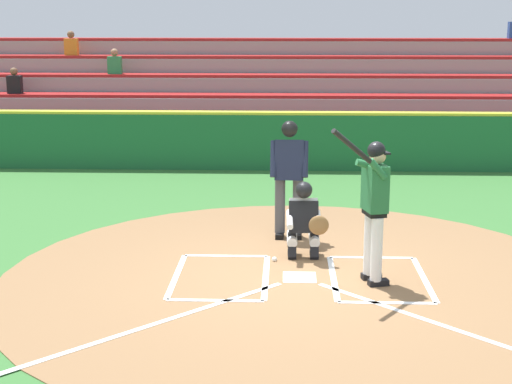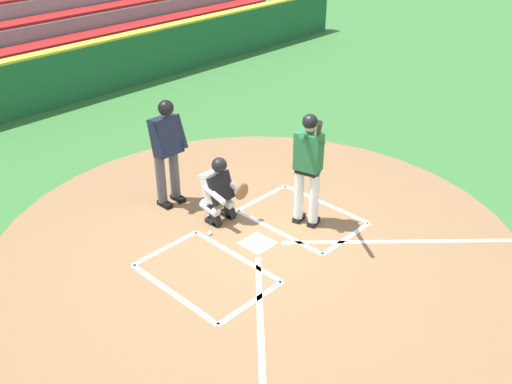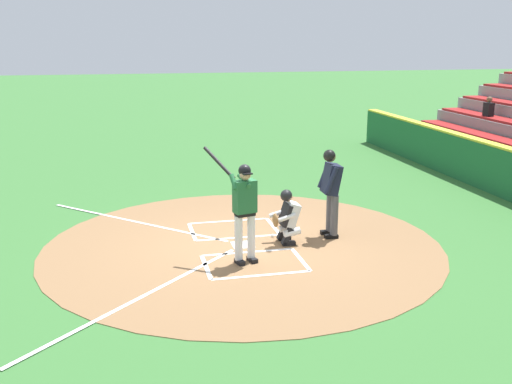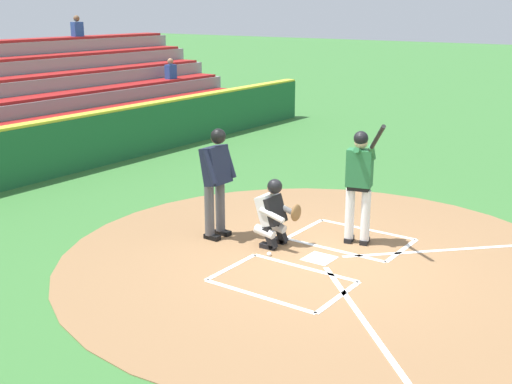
{
  "view_description": "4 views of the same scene",
  "coord_description": "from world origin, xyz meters",
  "views": [
    {
      "loc": [
        0.21,
        9.82,
        3.42
      ],
      "look_at": [
        0.58,
        -0.07,
        1.16
      ],
      "focal_mm": 54.39,
      "sensor_mm": 36.0,
      "label": 1
    },
    {
      "loc": [
        5.32,
        5.1,
        5.04
      ],
      "look_at": [
        -0.05,
        -0.08,
        0.85
      ],
      "focal_mm": 41.13,
      "sensor_mm": 36.0,
      "label": 2
    },
    {
      "loc": [
        -11.24,
        2.28,
        4.08
      ],
      "look_at": [
        0.03,
        -0.28,
        1.09
      ],
      "focal_mm": 42.09,
      "sensor_mm": 36.0,
      "label": 3
    },
    {
      "loc": [
        8.21,
        4.61,
        3.77
      ],
      "look_at": [
        0.07,
        -1.14,
        0.91
      ],
      "focal_mm": 45.79,
      "sensor_mm": 36.0,
      "label": 4
    }
  ],
  "objects": [
    {
      "name": "batter",
      "position": [
        -0.94,
        0.17,
        1.1
      ],
      "size": [
        0.83,
        0.9,
        2.13
      ],
      "color": "white",
      "rests_on": "ground"
    },
    {
      "name": "dirt_circle",
      "position": [
        0.0,
        0.0,
        0.01
      ],
      "size": [
        8.0,
        8.0,
        0.01
      ],
      "primitive_type": "cylinder",
      "color": "olive",
      "rests_on": "ground"
    },
    {
      "name": "plate_umpire",
      "position": [
        0.14,
        -1.9,
        1.08
      ],
      "size": [
        0.59,
        0.42,
        1.86
      ],
      "color": "#4C4C51",
      "rests_on": "ground"
    },
    {
      "name": "backstop_wall",
      "position": [
        0.0,
        -7.5,
        0.65
      ],
      "size": [
        22.0,
        0.36,
        1.31
      ],
      "color": "#1E6033",
      "rests_on": "ground"
    },
    {
      "name": "catcher",
      "position": [
        -0.08,
        -0.9,
        0.59
      ],
      "size": [
        0.59,
        0.6,
        1.13
      ],
      "color": "black",
      "rests_on": "ground"
    },
    {
      "name": "baseball",
      "position": [
        0.34,
        -0.7,
        0.04
      ],
      "size": [
        0.07,
        0.07,
        0.07
      ],
      "primitive_type": "sphere",
      "color": "white",
      "rests_on": "ground"
    },
    {
      "name": "home_plate_and_chalk",
      "position": [
        0.0,
        0.88,
        0.01
      ],
      "size": [
        7.93,
        4.91,
        0.01
      ],
      "color": "white",
      "rests_on": "dirt_circle"
    },
    {
      "name": "ground_plane",
      "position": [
        0.0,
        0.0,
        0.0
      ],
      "size": [
        120.0,
        120.0,
        0.0
      ],
      "primitive_type": "plane",
      "color": "#387033"
    }
  ]
}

